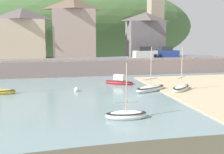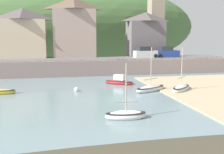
{
  "view_description": "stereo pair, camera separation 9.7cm",
  "coord_description": "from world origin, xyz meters",
  "px_view_note": "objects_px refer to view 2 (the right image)",
  "views": [
    {
      "loc": [
        -6.29,
        -24.49,
        6.01
      ],
      "look_at": [
        -0.13,
        4.71,
        1.52
      ],
      "focal_mm": 42.79,
      "sensor_mm": 36.0,
      "label": 1
    },
    {
      "loc": [
        -6.19,
        -24.51,
        6.01
      ],
      "look_at": [
        -0.13,
        4.71,
        1.52
      ],
      "focal_mm": 42.79,
      "sensor_mm": 36.0,
      "label": 2
    }
  ],
  "objects_px": {
    "waterfront_building_centre": "(74,27)",
    "parked_car_by_wall": "(167,53)",
    "waterfront_building_left": "(24,33)",
    "parked_car_near_slipway": "(145,53)",
    "mooring_buoy": "(76,90)",
    "church_with_spire": "(156,14)",
    "rowboat_small_beached": "(126,115)",
    "waterfront_building_right": "(146,34)",
    "sailboat_far_left": "(151,89)",
    "motorboat_with_cabin": "(181,88)",
    "dinghy_open_wooden": "(119,82)"
  },
  "relations": [
    {
      "from": "waterfront_building_centre",
      "to": "waterfront_building_right",
      "type": "xyz_separation_m",
      "value": [
        13.72,
        0.0,
        -1.19
      ]
    },
    {
      "from": "waterfront_building_centre",
      "to": "motorboat_with_cabin",
      "type": "distance_m",
      "value": 25.88
    },
    {
      "from": "waterfront_building_right",
      "to": "rowboat_small_beached",
      "type": "xyz_separation_m",
      "value": [
        -12.03,
        -31.16,
        -6.35
      ]
    },
    {
      "from": "rowboat_small_beached",
      "to": "parked_car_near_slipway",
      "type": "bearing_deg",
      "value": 71.11
    },
    {
      "from": "waterfront_building_centre",
      "to": "mooring_buoy",
      "type": "height_order",
      "value": "waterfront_building_centre"
    },
    {
      "from": "parked_car_near_slipway",
      "to": "parked_car_by_wall",
      "type": "bearing_deg",
      "value": -4.2
    },
    {
      "from": "waterfront_building_centre",
      "to": "waterfront_building_right",
      "type": "relative_size",
      "value": 1.29
    },
    {
      "from": "rowboat_small_beached",
      "to": "parked_car_near_slipway",
      "type": "height_order",
      "value": "parked_car_near_slipway"
    },
    {
      "from": "rowboat_small_beached",
      "to": "mooring_buoy",
      "type": "distance_m",
      "value": 11.25
    },
    {
      "from": "rowboat_small_beached",
      "to": "motorboat_with_cabin",
      "type": "height_order",
      "value": "motorboat_with_cabin"
    },
    {
      "from": "parked_car_near_slipway",
      "to": "mooring_buoy",
      "type": "distance_m",
      "value": 20.88
    },
    {
      "from": "church_with_spire",
      "to": "rowboat_small_beached",
      "type": "distance_m",
      "value": 39.87
    },
    {
      "from": "rowboat_small_beached",
      "to": "mooring_buoy",
      "type": "relative_size",
      "value": 7.52
    },
    {
      "from": "waterfront_building_centre",
      "to": "motorboat_with_cabin",
      "type": "bearing_deg",
      "value": -65.27
    },
    {
      "from": "waterfront_building_centre",
      "to": "waterfront_building_right",
      "type": "distance_m",
      "value": 13.77
    },
    {
      "from": "waterfront_building_left",
      "to": "church_with_spire",
      "type": "distance_m",
      "value": 26.67
    },
    {
      "from": "waterfront_building_centre",
      "to": "dinghy_open_wooden",
      "type": "bearing_deg",
      "value": -74.88
    },
    {
      "from": "waterfront_building_right",
      "to": "parked_car_by_wall",
      "type": "height_order",
      "value": "waterfront_building_right"
    },
    {
      "from": "rowboat_small_beached",
      "to": "church_with_spire",
      "type": "bearing_deg",
      "value": 68.7
    },
    {
      "from": "motorboat_with_cabin",
      "to": "mooring_buoy",
      "type": "distance_m",
      "value": 11.75
    },
    {
      "from": "waterfront_building_left",
      "to": "sailboat_far_left",
      "type": "xyz_separation_m",
      "value": [
        15.82,
        -21.8,
        -6.5
      ]
    },
    {
      "from": "waterfront_building_centre",
      "to": "parked_car_near_slipway",
      "type": "height_order",
      "value": "waterfront_building_centre"
    },
    {
      "from": "parked_car_near_slipway",
      "to": "dinghy_open_wooden",
      "type": "bearing_deg",
      "value": -125.94
    },
    {
      "from": "waterfront_building_left",
      "to": "parked_car_by_wall",
      "type": "height_order",
      "value": "waterfront_building_left"
    },
    {
      "from": "sailboat_far_left",
      "to": "church_with_spire",
      "type": "bearing_deg",
      "value": 39.62
    },
    {
      "from": "rowboat_small_beached",
      "to": "mooring_buoy",
      "type": "height_order",
      "value": "rowboat_small_beached"
    },
    {
      "from": "waterfront_building_left",
      "to": "waterfront_building_centre",
      "type": "distance_m",
      "value": 8.87
    },
    {
      "from": "motorboat_with_cabin",
      "to": "church_with_spire",
      "type": "bearing_deg",
      "value": 30.86
    },
    {
      "from": "mooring_buoy",
      "to": "waterfront_building_centre",
      "type": "bearing_deg",
      "value": 86.69
    },
    {
      "from": "mooring_buoy",
      "to": "parked_car_by_wall",
      "type": "bearing_deg",
      "value": 42.0
    },
    {
      "from": "dinghy_open_wooden",
      "to": "parked_car_by_wall",
      "type": "relative_size",
      "value": 0.9
    },
    {
      "from": "waterfront_building_right",
      "to": "parked_car_near_slipway",
      "type": "distance_m",
      "value": 5.86
    },
    {
      "from": "rowboat_small_beached",
      "to": "parked_car_near_slipway",
      "type": "relative_size",
      "value": 1.02
    },
    {
      "from": "church_with_spire",
      "to": "parked_car_near_slipway",
      "type": "distance_m",
      "value": 12.48
    },
    {
      "from": "sailboat_far_left",
      "to": "motorboat_with_cabin",
      "type": "bearing_deg",
      "value": -40.48
    },
    {
      "from": "parked_car_near_slipway",
      "to": "sailboat_far_left",
      "type": "bearing_deg",
      "value": -110.8
    },
    {
      "from": "waterfront_building_centre",
      "to": "parked_car_by_wall",
      "type": "bearing_deg",
      "value": -15.39
    },
    {
      "from": "church_with_spire",
      "to": "rowboat_small_beached",
      "type": "height_order",
      "value": "church_with_spire"
    },
    {
      "from": "parked_car_by_wall",
      "to": "sailboat_far_left",
      "type": "bearing_deg",
      "value": -115.75
    },
    {
      "from": "sailboat_far_left",
      "to": "mooring_buoy",
      "type": "distance_m",
      "value": 8.33
    },
    {
      "from": "church_with_spire",
      "to": "mooring_buoy",
      "type": "xyz_separation_m",
      "value": [
        -18.42,
        -24.27,
        -10.62
      ]
    },
    {
      "from": "waterfront_building_left",
      "to": "waterfront_building_right",
      "type": "xyz_separation_m",
      "value": [
        22.53,
        0.0,
        -0.16
      ]
    },
    {
      "from": "sailboat_far_left",
      "to": "waterfront_building_right",
      "type": "bearing_deg",
      "value": 44.17
    },
    {
      "from": "waterfront_building_centre",
      "to": "parked_car_near_slipway",
      "type": "bearing_deg",
      "value": -20.29
    },
    {
      "from": "waterfront_building_left",
      "to": "parked_car_near_slipway",
      "type": "distance_m",
      "value": 21.75
    },
    {
      "from": "church_with_spire",
      "to": "parked_car_by_wall",
      "type": "distance_m",
      "value": 11.43
    },
    {
      "from": "parked_car_by_wall",
      "to": "mooring_buoy",
      "type": "relative_size",
      "value": 7.27
    },
    {
      "from": "rowboat_small_beached",
      "to": "motorboat_with_cabin",
      "type": "relative_size",
      "value": 0.85
    },
    {
      "from": "church_with_spire",
      "to": "motorboat_with_cabin",
      "type": "bearing_deg",
      "value": -104.58
    },
    {
      "from": "waterfront_building_left",
      "to": "rowboat_small_beached",
      "type": "bearing_deg",
      "value": -71.38
    }
  ]
}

